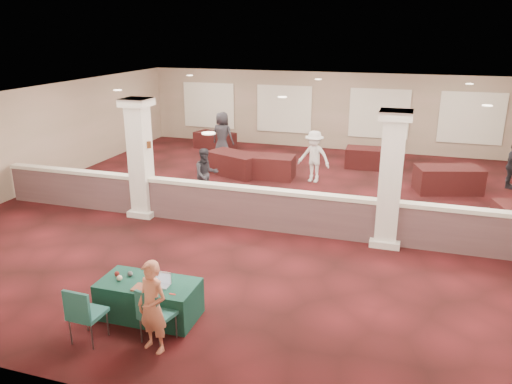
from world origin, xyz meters
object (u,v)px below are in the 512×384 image
(far_table_front_center, at_px, (266,167))
(far_table_back_left, at_px, (215,140))
(far_table_back_center, at_px, (371,158))
(far_table_front_left, at_px, (234,164))
(woman, at_px, (153,307))
(conf_chair_main, at_px, (153,312))
(attendee_c, at_px, (512,165))
(attendee_b, at_px, (314,157))
(far_table_back_right, at_px, (448,180))
(near_table, at_px, (149,299))
(attendee_d, at_px, (222,136))
(conf_chair_side, at_px, (83,311))
(attendee_a, at_px, (206,174))

(far_table_front_center, relative_size, far_table_back_left, 1.11)
(far_table_back_center, bearing_deg, far_table_front_left, -152.42)
(woman, xyz_separation_m, far_table_back_center, (2.24, 12.22, -0.40))
(far_table_front_center, bearing_deg, conf_chair_main, -84.20)
(far_table_back_center, height_order, attendee_c, attendee_c)
(woman, relative_size, far_table_front_left, 0.81)
(far_table_front_left, xyz_separation_m, attendee_b, (2.83, 0.00, 0.48))
(far_table_front_center, relative_size, attendee_c, 1.26)
(far_table_front_left, distance_m, attendee_c, 9.09)
(far_table_front_center, distance_m, far_table_back_right, 5.90)
(woman, bearing_deg, far_table_back_center, 95.55)
(near_table, height_order, attendee_d, attendee_d)
(far_table_back_left, bearing_deg, conf_chair_main, -71.87)
(near_table, bearing_deg, far_table_front_left, 99.82)
(near_table, xyz_separation_m, far_table_front_center, (-0.50, 9.02, 0.05))
(far_table_front_center, xyz_separation_m, far_table_back_left, (-3.34, 3.50, -0.04))
(far_table_front_center, distance_m, attendee_d, 3.11)
(far_table_front_left, height_order, far_table_front_center, far_table_front_left)
(woman, height_order, attendee_c, woman)
(conf_chair_side, relative_size, woman, 0.65)
(conf_chair_main, relative_size, far_table_front_center, 0.52)
(woman, distance_m, far_table_front_center, 9.93)
(conf_chair_main, distance_m, attendee_d, 12.13)
(far_table_back_right, relative_size, attendee_d, 1.06)
(attendee_a, bearing_deg, far_table_front_left, 51.87)
(woman, height_order, far_table_back_left, woman)
(far_table_back_left, bearing_deg, woman, -71.75)
(far_table_back_left, bearing_deg, attendee_d, -58.26)
(woman, bearing_deg, attendee_a, 122.61)
(far_table_back_center, bearing_deg, woman, -100.40)
(conf_chair_side, height_order, far_table_front_left, conf_chair_side)
(far_table_front_center, distance_m, attendee_b, 1.71)
(far_table_front_left, relative_size, far_table_back_center, 1.05)
(woman, height_order, attendee_d, attendee_d)
(conf_chair_side, xyz_separation_m, attendee_d, (-2.29, 12.00, 0.33))
(woman, bearing_deg, far_table_front_left, 118.84)
(far_table_back_center, bearing_deg, attendee_d, -175.82)
(far_table_back_left, distance_m, attendee_a, 6.72)
(conf_chair_main, height_order, attendee_c, attendee_c)
(near_table, xyz_separation_m, far_table_front_left, (-1.69, 9.02, 0.05))
(far_table_back_left, relative_size, attendee_b, 0.99)
(far_table_back_right, height_order, attendee_b, attendee_b)
(far_table_front_center, height_order, attendee_c, attendee_c)
(conf_chair_main, bearing_deg, far_table_back_right, 77.98)
(attendee_a, height_order, attendee_d, attendee_d)
(conf_chair_side, height_order, attendee_d, attendee_d)
(far_table_back_left, height_order, attendee_a, attendee_a)
(woman, relative_size, attendee_d, 0.83)
(woman, xyz_separation_m, far_table_back_left, (-4.41, 13.37, -0.42))
(far_table_front_left, height_order, attendee_c, attendee_c)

